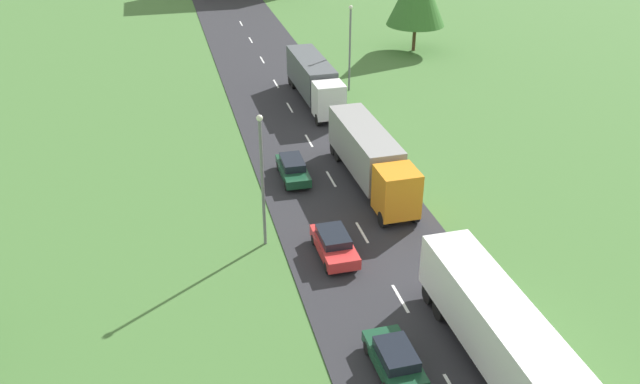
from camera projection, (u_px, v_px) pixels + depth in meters
road at (367, 241)px, 39.17m from camera, size 10.00×140.00×0.06m
lane_marking_centre at (402, 301)px, 34.14m from camera, size 0.16×118.10×0.01m
truck_lead at (509, 343)px, 28.29m from camera, size 2.62×14.05×3.51m
truck_second at (370, 156)px, 44.56m from camera, size 2.71×12.11×3.67m
truck_third at (314, 79)px, 58.56m from camera, size 2.62×11.80×3.66m
car_second at (395, 358)px, 29.34m from camera, size 1.86×3.93×1.39m
car_third at (334, 244)px, 37.44m from camera, size 1.91×4.29×1.45m
car_fourth at (293, 168)px, 45.94m from camera, size 1.83×4.54×1.43m
lamppost_second at (262, 175)px, 36.84m from camera, size 0.36×0.36×8.18m
lamppost_third at (350, 44)px, 60.20m from camera, size 0.36×0.36×7.95m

